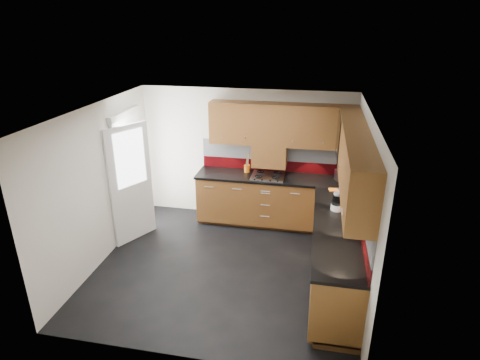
% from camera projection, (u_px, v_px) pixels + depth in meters
% --- Properties ---
extents(room, '(4.00, 3.80, 2.64)m').
position_uv_depth(room, '(223.00, 175.00, 5.55)').
color(room, black).
extents(base_cabinets, '(2.70, 3.20, 0.95)m').
position_uv_depth(base_cabinets, '(299.00, 225.00, 6.41)').
color(base_cabinets, '#5E2F15').
rests_on(base_cabinets, room).
extents(countertop, '(2.72, 3.22, 0.04)m').
position_uv_depth(countertop, '(300.00, 198.00, 6.22)').
color(countertop, black).
rests_on(countertop, base_cabinets).
extents(backsplash, '(2.70, 3.20, 0.54)m').
position_uv_depth(backsplash, '(316.00, 177.00, 6.28)').
color(backsplash, '#66090E').
rests_on(backsplash, countertop).
extents(upper_cabinets, '(2.50, 3.20, 0.72)m').
position_uv_depth(upper_cabinets, '(316.00, 141.00, 5.91)').
color(upper_cabinets, '#5E2F15').
rests_on(upper_cabinets, room).
extents(extractor_hood, '(0.60, 0.33, 0.40)m').
position_uv_depth(extractor_hood, '(270.00, 155.00, 7.04)').
color(extractor_hood, '#5E2F15').
rests_on(extractor_hood, room).
extents(glass_cabinet, '(0.32, 0.80, 0.66)m').
position_uv_depth(glass_cabinet, '(348.00, 136.00, 6.08)').
color(glass_cabinet, black).
rests_on(glass_cabinet, room).
extents(back_door, '(0.42, 1.19, 2.04)m').
position_uv_depth(back_door, '(131.00, 178.00, 6.73)').
color(back_door, white).
rests_on(back_door, room).
extents(gas_hob, '(0.57, 0.50, 0.04)m').
position_uv_depth(gas_hob, '(268.00, 176.00, 7.01)').
color(gas_hob, silver).
rests_on(gas_hob, countertop).
extents(utensil_pot, '(0.11, 0.11, 0.38)m').
position_uv_depth(utensil_pot, '(247.00, 167.00, 7.20)').
color(utensil_pot, orange).
rests_on(utensil_pot, countertop).
extents(toaster, '(0.31, 0.25, 0.20)m').
position_uv_depth(toaster, '(344.00, 175.00, 6.83)').
color(toaster, silver).
rests_on(toaster, countertop).
extents(food_processor, '(0.17, 0.17, 0.28)m').
position_uv_depth(food_processor, '(337.00, 202.00, 5.76)').
color(food_processor, white).
rests_on(food_processor, countertop).
extents(paper_towel, '(0.13, 0.13, 0.24)m').
position_uv_depth(paper_towel, '(343.00, 187.00, 6.30)').
color(paper_towel, white).
rests_on(paper_towel, countertop).
extents(orange_cloth, '(0.17, 0.15, 0.02)m').
position_uv_depth(orange_cloth, '(334.00, 190.00, 6.46)').
color(orange_cloth, orange).
rests_on(orange_cloth, countertop).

